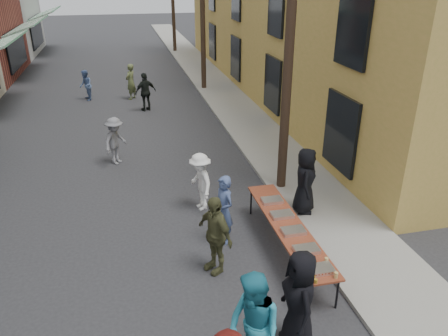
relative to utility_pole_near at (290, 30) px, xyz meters
name	(u,v)px	position (x,y,z in m)	size (l,w,h in m)	color
ground	(140,272)	(-4.30, -3.00, -4.50)	(120.00, 120.00, 0.00)	#28282B
sidewalk	(217,88)	(0.70, 12.00, -4.45)	(2.20, 60.00, 0.10)	gray
utility_pole_near	(290,30)	(0.00, 0.00, 0.00)	(0.26, 0.26, 9.00)	#2D2116
utility_pole_mid	(202,0)	(0.00, 12.00, 0.00)	(0.26, 0.26, 9.00)	#2D2116
serving_table	(288,227)	(-1.00, -3.10, -3.79)	(0.70, 4.00, 0.75)	maroon
catering_tray_sausage	(320,269)	(-1.00, -4.75, -3.71)	(0.50, 0.33, 0.08)	maroon
catering_tray_foil_b	(306,249)	(-1.00, -4.10, -3.71)	(0.50, 0.33, 0.08)	#B2B2B7
catering_tray_buns	(293,231)	(-1.00, -3.40, -3.71)	(0.50, 0.33, 0.08)	tan
catering_tray_foil_d	(282,215)	(-1.00, -2.70, -3.71)	(0.50, 0.33, 0.08)	#B2B2B7
catering_tray_buns_end	(272,200)	(-1.00, -2.00, -3.71)	(0.50, 0.33, 0.08)	tan
condiment_jar_a	(316,281)	(-1.22, -5.05, -3.71)	(0.07, 0.07, 0.08)	#A57F26
condiment_jar_b	(313,278)	(-1.22, -4.95, -3.71)	(0.07, 0.07, 0.08)	#A57F26
condiment_jar_c	(311,274)	(-1.22, -4.85, -3.71)	(0.07, 0.07, 0.08)	#A57F26
cup_stack	(336,275)	(-0.80, -5.00, -3.69)	(0.08, 0.08, 0.12)	tan
guest_front_a	(299,301)	(-1.77, -5.60, -3.57)	(0.91, 0.59, 1.86)	black
guest_front_b	(224,210)	(-2.27, -2.27, -3.66)	(0.61, 0.40, 1.68)	#475989
guest_front_c	(253,329)	(-2.70, -6.06, -3.53)	(0.94, 0.73, 1.93)	teal
guest_front_d	(200,182)	(-2.51, -0.61, -3.71)	(1.03, 0.59, 1.59)	white
guest_front_e	(215,235)	(-2.70, -3.29, -3.62)	(1.04, 0.43, 1.77)	brown
server	(305,181)	(0.05, -1.53, -3.52)	(0.86, 0.56, 1.76)	black
passerby_left	(115,141)	(-4.67, 3.01, -3.71)	(1.02, 0.59, 1.58)	slate
passerby_mid	(146,92)	(-3.28, 8.80, -3.64)	(1.01, 0.42, 1.72)	black
passerby_right	(131,82)	(-3.86, 10.93, -3.63)	(0.63, 0.42, 1.73)	#58643A
passerby_far	(86,85)	(-6.02, 11.23, -3.76)	(0.72, 0.56, 1.48)	#546EA3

